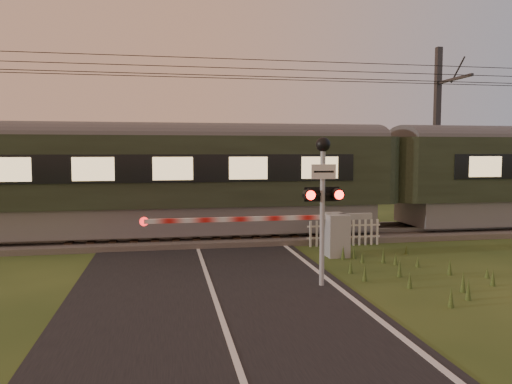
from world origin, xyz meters
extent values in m
plane|color=#233A16|center=(0.00, 0.00, 0.00)|extent=(160.00, 160.00, 0.00)
cube|color=black|center=(0.00, 0.00, 0.01)|extent=(6.00, 140.00, 0.02)
cube|color=#47423D|center=(0.00, 6.50, 0.06)|extent=(140.00, 3.40, 0.24)
cube|color=slate|center=(0.00, 5.78, 0.26)|extent=(140.00, 0.08, 0.14)
cube|color=slate|center=(0.00, 7.22, 0.26)|extent=(140.00, 0.08, 0.14)
cube|color=#2D2116|center=(0.00, 6.50, 0.19)|extent=(0.24, 2.20, 0.06)
cylinder|color=black|center=(0.00, 6.20, 5.50)|extent=(120.00, 0.02, 0.02)
cylinder|color=black|center=(0.00, 6.80, 5.50)|extent=(120.00, 0.02, 0.02)
cylinder|color=black|center=(0.00, 6.50, 6.10)|extent=(120.00, 0.02, 0.02)
cylinder|color=black|center=(0.00, 6.50, 5.80)|extent=(120.00, 0.02, 0.02)
cube|color=slate|center=(-3.07, 6.50, 0.78)|extent=(18.28, 2.42, 0.91)
cube|color=black|center=(-3.07, 6.50, 2.37)|extent=(19.04, 2.63, 2.27)
cylinder|color=#4C4C4F|center=(-3.07, 6.50, 3.50)|extent=(19.04, 0.92, 0.92)
cube|color=#FFD893|center=(-3.07, 5.14, 2.48)|extent=(16.37, 0.04, 0.71)
cube|color=gray|center=(3.86, 3.28, 0.61)|extent=(0.61, 0.94, 1.21)
cylinder|color=gray|center=(3.69, 3.28, 0.61)|extent=(0.13, 0.13, 1.21)
cube|color=gray|center=(4.46, 3.28, 1.12)|extent=(0.99, 0.18, 0.18)
cube|color=red|center=(1.08, 3.28, 1.12)|extent=(5.23, 0.12, 0.12)
cylinder|color=red|center=(-1.54, 3.28, 1.12)|extent=(0.24, 0.04, 0.24)
cylinder|color=gray|center=(2.45, 0.15, 1.51)|extent=(0.11, 0.11, 3.02)
cube|color=white|center=(2.45, 0.09, 2.56)|extent=(0.55, 0.03, 0.32)
sphere|color=black|center=(2.45, 0.15, 3.16)|extent=(0.32, 0.32, 0.32)
cube|color=black|center=(2.45, 0.15, 2.06)|extent=(0.75, 0.06, 0.06)
cylinder|color=#FF140C|center=(2.13, -0.03, 2.06)|extent=(0.20, 0.02, 0.20)
cylinder|color=#FF140C|center=(2.78, -0.03, 2.06)|extent=(0.20, 0.02, 0.20)
cube|color=black|center=(2.45, 0.20, 2.06)|extent=(0.80, 0.02, 0.32)
cube|color=silver|center=(4.64, 4.63, 0.28)|extent=(2.44, 0.04, 0.06)
cube|color=silver|center=(4.64, 4.63, 0.65)|extent=(2.44, 0.04, 0.06)
cube|color=#2D2D30|center=(10.18, 8.80, 3.64)|extent=(0.23, 0.23, 7.27)
cube|color=#2D2D30|center=(10.18, 7.65, 5.82)|extent=(0.10, 2.40, 0.10)
camera|label=1|loc=(-0.96, -10.36, 3.01)|focal=35.00mm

